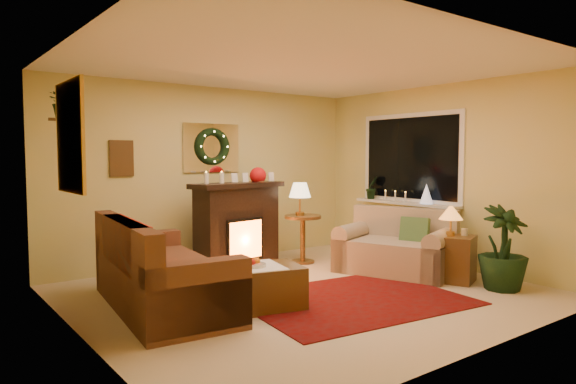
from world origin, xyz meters
TOP-DOWN VIEW (x-y plane):
  - floor at (0.00, 0.00)m, footprint 5.00×5.00m
  - ceiling at (0.00, 0.00)m, footprint 5.00×5.00m
  - wall_back at (0.00, 2.25)m, footprint 5.00×5.00m
  - wall_front at (0.00, -2.25)m, footprint 5.00×5.00m
  - wall_left at (-2.50, 0.00)m, footprint 4.50×4.50m
  - wall_right at (2.50, 0.00)m, footprint 4.50×4.50m
  - area_rug at (0.21, -0.55)m, footprint 2.57×2.05m
  - sofa at (-1.55, 0.44)m, footprint 1.21×2.29m
  - red_throw at (-1.59, 0.60)m, footprint 0.79×1.29m
  - fireplace at (0.06, 1.61)m, footprint 1.29×0.58m
  - poinsettia at (0.41, 1.61)m, footprint 0.24×0.24m
  - mantel_candle_a at (-0.42, 1.62)m, footprint 0.07×0.07m
  - mantel_candle_b at (-0.22, 1.56)m, footprint 0.06×0.06m
  - mantel_mirror at (0.00, 2.23)m, footprint 0.92×0.02m
  - wreath at (0.00, 2.19)m, footprint 0.55×0.11m
  - wall_art at (-1.35, 2.23)m, footprint 0.32×0.03m
  - gold_mirror at (-2.48, 0.30)m, footprint 0.03×0.84m
  - hanging_plant at (-2.34, 1.05)m, footprint 0.33×0.28m
  - loveseat at (1.58, 0.04)m, footprint 1.32×1.70m
  - window_frame at (2.48, 0.55)m, footprint 0.03×1.86m
  - window_glass at (2.47, 0.55)m, footprint 0.02×1.70m
  - window_sill at (2.38, 0.55)m, footprint 0.22×1.86m
  - mini_tree at (2.35, 0.14)m, footprint 0.19×0.19m
  - sill_plant at (2.35, 1.22)m, footprint 0.26×0.21m
  - side_table_round at (1.02, 1.33)m, footprint 0.70×0.70m
  - lamp_cream at (0.99, 1.37)m, footprint 0.33×0.33m
  - end_table_square at (1.83, -0.71)m, footprint 0.62×0.62m
  - lamp_tiffany at (1.79, -0.68)m, footprint 0.30×0.30m
  - coffee_table at (-0.87, -0.16)m, footprint 1.15×0.81m
  - fruit_bowl at (-0.84, -0.19)m, footprint 0.24×0.24m
  - floor_palm at (1.93, -1.30)m, footprint 1.97×1.97m

SIDE VIEW (x-z plane):
  - floor at x=0.00m, z-range 0.00..0.00m
  - area_rug at x=0.21m, z-range 0.00..0.01m
  - coffee_table at x=-0.87m, z-range -0.01..0.43m
  - end_table_square at x=1.83m, z-range -0.02..0.56m
  - side_table_round at x=1.02m, z-range -0.03..0.68m
  - loveseat at x=1.58m, z-range -0.01..0.85m
  - sofa at x=-1.55m, z-range -0.04..0.90m
  - floor_palm at x=1.93m, z-range -1.05..1.95m
  - fruit_bowl at x=-0.84m, z-range 0.42..0.48m
  - red_throw at x=-1.59m, z-range 0.45..0.46m
  - fireplace at x=0.06m, z-range -0.02..1.12m
  - lamp_tiffany at x=1.79m, z-range 0.53..0.96m
  - window_sill at x=2.38m, z-range 0.85..0.89m
  - lamp_cream at x=0.99m, z-range 0.63..1.13m
  - mini_tree at x=2.35m, z-range 0.90..1.18m
  - sill_plant at x=2.35m, z-range 0.85..1.32m
  - mantel_candle_a at x=-0.42m, z-range 1.16..1.36m
  - mantel_candle_b at x=-0.22m, z-range 1.16..1.36m
  - wall_back at x=0.00m, z-range 1.30..1.30m
  - wall_front at x=0.00m, z-range 1.30..1.30m
  - wall_left at x=-2.50m, z-range 1.30..1.30m
  - wall_right at x=2.50m, z-range 1.30..1.30m
  - poinsettia at x=0.41m, z-range 1.18..1.42m
  - wall_art at x=-1.35m, z-range 1.31..1.79m
  - window_frame at x=2.48m, z-range 0.87..2.23m
  - window_glass at x=2.47m, z-range 0.94..2.16m
  - mantel_mirror at x=0.00m, z-range 1.34..2.06m
  - wreath at x=0.00m, z-range 1.44..2.00m
  - gold_mirror at x=-2.48m, z-range 1.25..2.25m
  - hanging_plant at x=-2.34m, z-range 1.79..2.15m
  - ceiling at x=0.00m, z-range 2.60..2.60m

